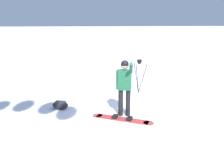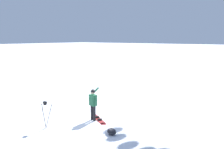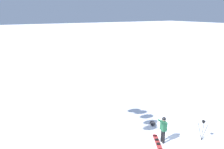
% 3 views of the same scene
% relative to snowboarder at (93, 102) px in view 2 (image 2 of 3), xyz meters
% --- Properties ---
extents(ground_plane, '(300.00, 300.00, 0.00)m').
position_rel_snowboarder_xyz_m(ground_plane, '(-0.37, 0.25, -1.03)').
color(ground_plane, white).
extents(snowboarder, '(0.72, 0.46, 1.71)m').
position_rel_snowboarder_xyz_m(snowboarder, '(0.00, 0.00, 0.00)').
color(snowboarder, black).
rests_on(snowboarder, ground_plane).
extents(snowboard, '(1.05, 1.64, 0.10)m').
position_rel_snowboarder_xyz_m(snowboard, '(0.28, -0.12, -1.00)').
color(snowboard, '#B23333').
rests_on(snowboard, ground_plane).
extents(gear_bag_large, '(0.51, 0.60, 0.25)m').
position_rel_snowboarder_xyz_m(gear_bag_large, '(-0.89, -1.93, -0.90)').
color(gear_bag_large, black).
rests_on(gear_bag_large, ground_plane).
extents(camera_tripod, '(0.56, 0.53, 1.33)m').
position_rel_snowboarder_xyz_m(camera_tripod, '(-2.25, 1.05, -0.07)').
color(camera_tripod, '#262628').
rests_on(camera_tripod, ground_plane).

